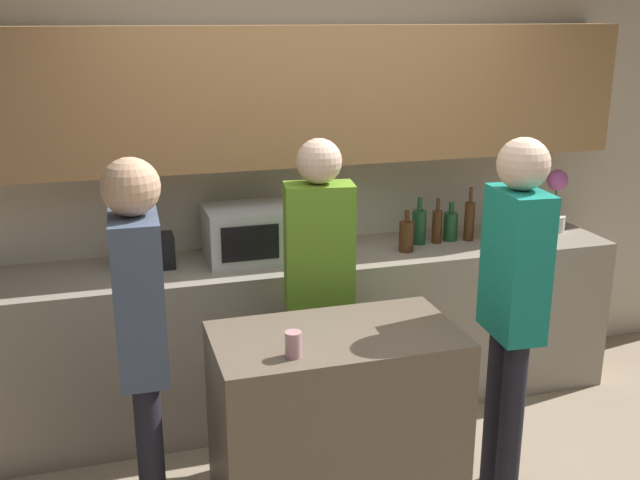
# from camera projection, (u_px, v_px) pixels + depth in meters

# --- Properties ---
(back_wall) EXTENTS (6.40, 0.40, 2.70)m
(back_wall) POSITION_uv_depth(u_px,v_px,m) (301.00, 143.00, 4.34)
(back_wall) COLOR beige
(back_wall) RESTS_ON ground_plane
(back_counter) EXTENTS (3.60, 0.62, 0.94)m
(back_counter) POSITION_uv_depth(u_px,v_px,m) (315.00, 331.00, 4.40)
(back_counter) COLOR gray
(back_counter) RESTS_ON ground_plane
(kitchen_island) EXTENTS (1.08, 0.60, 0.93)m
(kitchen_island) POSITION_uv_depth(u_px,v_px,m) (336.00, 428.00, 3.38)
(kitchen_island) COLOR brown
(kitchen_island) RESTS_ON ground_plane
(microwave) EXTENTS (0.52, 0.39, 0.30)m
(microwave) POSITION_uv_depth(u_px,v_px,m) (252.00, 233.00, 4.17)
(microwave) COLOR #B7BABC
(microwave) RESTS_ON back_counter
(toaster) EXTENTS (0.26, 0.16, 0.18)m
(toaster) POSITION_uv_depth(u_px,v_px,m) (150.00, 252.00, 4.03)
(toaster) COLOR black
(toaster) RESTS_ON back_counter
(potted_plant) EXTENTS (0.14, 0.14, 0.39)m
(potted_plant) POSITION_uv_depth(u_px,v_px,m) (556.00, 200.00, 4.69)
(potted_plant) COLOR silver
(potted_plant) RESTS_ON back_counter
(bottle_0) EXTENTS (0.09, 0.09, 0.24)m
(bottle_0) POSITION_uv_depth(u_px,v_px,m) (406.00, 236.00, 4.31)
(bottle_0) COLOR #472814
(bottle_0) RESTS_ON back_counter
(bottle_1) EXTENTS (0.09, 0.09, 0.28)m
(bottle_1) POSITION_uv_depth(u_px,v_px,m) (419.00, 226.00, 4.45)
(bottle_1) COLOR #194723
(bottle_1) RESTS_ON back_counter
(bottle_2) EXTENTS (0.06, 0.06, 0.28)m
(bottle_2) POSITION_uv_depth(u_px,v_px,m) (437.00, 226.00, 4.47)
(bottle_2) COLOR #472814
(bottle_2) RESTS_ON back_counter
(bottle_3) EXTENTS (0.09, 0.09, 0.24)m
(bottle_3) POSITION_uv_depth(u_px,v_px,m) (450.00, 226.00, 4.52)
(bottle_3) COLOR #194723
(bottle_3) RESTS_ON back_counter
(bottle_4) EXTENTS (0.06, 0.06, 0.33)m
(bottle_4) POSITION_uv_depth(u_px,v_px,m) (469.00, 220.00, 4.51)
(bottle_4) COLOR #472814
(bottle_4) RESTS_ON back_counter
(bottle_5) EXTENTS (0.08, 0.08, 0.23)m
(bottle_5) POSITION_uv_depth(u_px,v_px,m) (492.00, 228.00, 4.48)
(bottle_5) COLOR maroon
(bottle_5) RESTS_ON back_counter
(bottle_6) EXTENTS (0.08, 0.08, 0.30)m
(bottle_6) POSITION_uv_depth(u_px,v_px,m) (513.00, 223.00, 4.49)
(bottle_6) COLOR #472814
(bottle_6) RESTS_ON back_counter
(cup_0) EXTENTS (0.07, 0.07, 0.11)m
(cup_0) POSITION_uv_depth(u_px,v_px,m) (293.00, 344.00, 3.01)
(cup_0) COLOR #BF878E
(cup_0) RESTS_ON kitchen_island
(person_left) EXTENTS (0.37, 0.24, 1.69)m
(person_left) POSITION_uv_depth(u_px,v_px,m) (319.00, 273.00, 3.76)
(person_left) COLOR black
(person_left) RESTS_ON ground_plane
(person_center) EXTENTS (0.23, 0.35, 1.76)m
(person_center) POSITION_uv_depth(u_px,v_px,m) (513.00, 292.00, 3.38)
(person_center) COLOR black
(person_center) RESTS_ON ground_plane
(person_right) EXTENTS (0.23, 0.35, 1.74)m
(person_right) POSITION_uv_depth(u_px,v_px,m) (141.00, 328.00, 3.01)
(person_right) COLOR black
(person_right) RESTS_ON ground_plane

